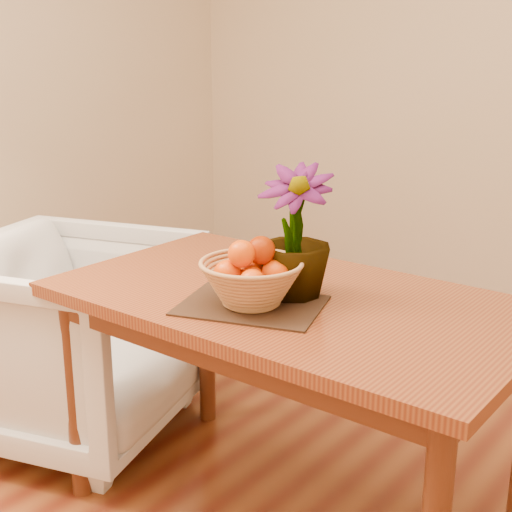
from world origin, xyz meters
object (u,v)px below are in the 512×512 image
Objects in this scene: table at (290,323)px; wicker_basket at (251,284)px; potted_plant at (294,233)px; armchair at (71,328)px.

table is 4.82× the size of wicker_basket.
armchair is (-0.99, -0.05, -0.52)m from potted_plant.
potted_plant reaches higher than armchair.
wicker_basket is at bearing -101.30° from table.
wicker_basket is (-0.03, -0.15, 0.15)m from table.
table is 1.65× the size of armchair.
wicker_basket reaches higher than table.
table is 0.28m from potted_plant.
table is 0.21m from wicker_basket.
table is at bearing 137.50° from potted_plant.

